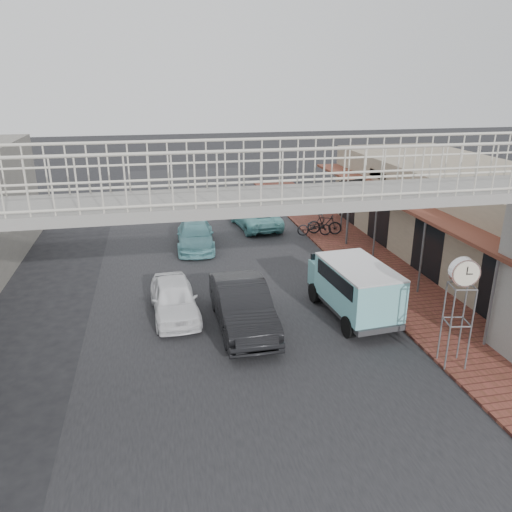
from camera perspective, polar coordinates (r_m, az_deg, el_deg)
name	(u,v)px	position (r m, az deg, el deg)	size (l,w,h in m)	color
ground	(241,324)	(16.67, -1.67, -7.73)	(120.00, 120.00, 0.00)	black
road_strip	(241,323)	(16.67, -1.67, -7.71)	(10.00, 60.00, 0.01)	black
sidewalk	(384,274)	(21.18, 14.42, -2.05)	(3.00, 40.00, 0.10)	brown
shophouse_row	(473,216)	(23.66, 23.59, 4.18)	(7.20, 18.00, 4.00)	gray
footbridge	(270,280)	(11.77, 1.62, -2.78)	(16.40, 2.40, 6.34)	gray
white_hatchback	(174,298)	(17.19, -9.34, -4.78)	(1.49, 3.69, 1.26)	white
dark_sedan	(243,306)	(16.13, -1.55, -5.70)	(1.61, 4.62, 1.52)	black
angkot_curb	(255,217)	(27.03, -0.10, 4.53)	(1.99, 4.31, 1.20)	#68B4B5
angkot_far	(195,235)	(23.94, -6.94, 2.39)	(1.70, 4.18, 1.21)	#69AEB6
angkot_van	(355,283)	(16.96, 11.21, -3.06)	(2.09, 4.06, 1.93)	black
motorcycle_near	(314,227)	(25.47, 6.68, 3.34)	(0.60, 1.73, 0.91)	black
motorcycle_far	(324,224)	(25.75, 7.84, 3.63)	(0.50, 1.75, 1.05)	black
street_clock	(464,277)	(14.24, 22.63, -2.26)	(0.81, 0.71, 3.16)	#59595B
arrow_sign	(363,189)	(24.31, 12.17, 7.46)	(1.95, 1.29, 3.22)	#59595B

